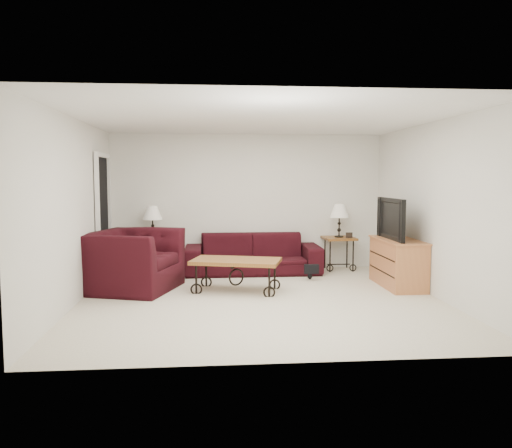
% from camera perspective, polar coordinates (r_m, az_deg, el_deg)
% --- Properties ---
extents(ground, '(5.00, 5.00, 0.00)m').
position_cam_1_polar(ground, '(7.30, 0.49, -8.34)').
color(ground, beige).
rests_on(ground, ground).
extents(wall_back, '(5.00, 0.02, 2.50)m').
position_cam_1_polar(wall_back, '(9.60, -0.95, 2.45)').
color(wall_back, silver).
rests_on(wall_back, ground).
extents(wall_front, '(5.00, 0.02, 2.50)m').
position_cam_1_polar(wall_front, '(4.64, 3.49, -0.46)').
color(wall_front, silver).
rests_on(wall_front, ground).
extents(wall_left, '(0.02, 5.00, 2.50)m').
position_cam_1_polar(wall_left, '(7.30, -19.42, 1.31)').
color(wall_left, silver).
rests_on(wall_left, ground).
extents(wall_right, '(0.02, 5.00, 2.50)m').
position_cam_1_polar(wall_right, '(7.76, 19.21, 1.52)').
color(wall_right, silver).
rests_on(wall_right, ground).
extents(ceiling, '(5.00, 5.00, 0.00)m').
position_cam_1_polar(ceiling, '(7.14, 0.51, 11.57)').
color(ceiling, white).
rests_on(ceiling, wall_back).
extents(doorway, '(0.08, 0.94, 2.04)m').
position_cam_1_polar(doorway, '(8.92, -16.58, 0.55)').
color(doorway, black).
rests_on(doorway, ground).
extents(sofa, '(2.39, 0.93, 0.70)m').
position_cam_1_polar(sofa, '(9.21, -0.36, -3.30)').
color(sofa, black).
rests_on(sofa, ground).
extents(side_table_left, '(0.63, 0.63, 0.60)m').
position_cam_1_polar(side_table_left, '(9.42, -11.29, -3.51)').
color(side_table_left, brown).
rests_on(side_table_left, ground).
extents(side_table_right, '(0.59, 0.59, 0.61)m').
position_cam_1_polar(side_table_right, '(9.66, 9.13, -3.24)').
color(side_table_right, brown).
rests_on(side_table_right, ground).
extents(lamp_left, '(0.39, 0.39, 0.60)m').
position_cam_1_polar(lamp_left, '(9.35, -11.36, 0.13)').
color(lamp_left, black).
rests_on(lamp_left, side_table_left).
extents(lamp_right, '(0.36, 0.36, 0.61)m').
position_cam_1_polar(lamp_right, '(9.59, 9.18, 0.37)').
color(lamp_right, black).
rests_on(lamp_right, side_table_right).
extents(photo_frame_left, '(0.12, 0.02, 0.10)m').
position_cam_1_polar(photo_frame_left, '(9.25, -12.35, -1.50)').
color(photo_frame_left, black).
rests_on(photo_frame_left, side_table_left).
extents(photo_frame_right, '(0.12, 0.04, 0.10)m').
position_cam_1_polar(photo_frame_right, '(9.51, 10.26, -1.23)').
color(photo_frame_right, black).
rests_on(photo_frame_right, side_table_right).
extents(coffee_table, '(1.43, 1.02, 0.48)m').
position_cam_1_polar(coffee_table, '(7.76, -2.20, -5.69)').
color(coffee_table, brown).
rests_on(coffee_table, ground).
extents(armchair, '(1.57, 1.68, 0.90)m').
position_cam_1_polar(armchair, '(8.05, -13.52, -3.95)').
color(armchair, black).
rests_on(armchair, ground).
extents(throw_pillow, '(0.22, 0.42, 0.41)m').
position_cam_1_polar(throw_pillow, '(7.97, -12.51, -3.51)').
color(throw_pillow, '#CA4919').
rests_on(throw_pillow, armchair).
extents(tv_stand, '(0.52, 1.24, 0.75)m').
position_cam_1_polar(tv_stand, '(8.39, 15.40, -4.16)').
color(tv_stand, '#C37F48').
rests_on(tv_stand, ground).
extents(television, '(0.15, 1.11, 0.64)m').
position_cam_1_polar(television, '(8.30, 15.38, 0.57)').
color(television, black).
rests_on(television, tv_stand).
extents(backpack, '(0.41, 0.34, 0.48)m').
position_cam_1_polar(backpack, '(8.71, 5.99, -4.54)').
color(backpack, black).
rests_on(backpack, ground).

